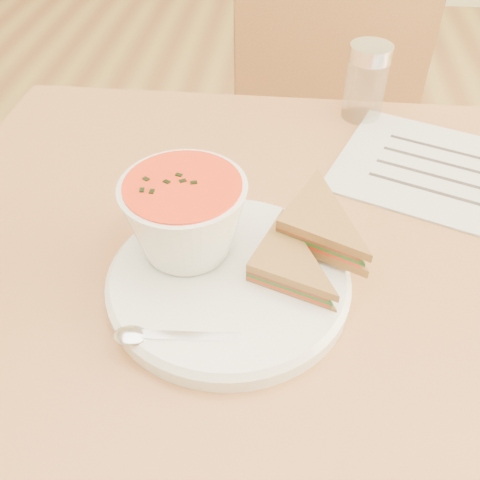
# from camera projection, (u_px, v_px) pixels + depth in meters

# --- Properties ---
(dining_table) EXTENTS (1.00, 0.70, 0.75)m
(dining_table) POSITION_uv_depth(u_px,v_px,m) (309.00, 414.00, 0.87)
(dining_table) COLOR brown
(dining_table) RESTS_ON floor
(chair_far) EXTENTS (0.51, 0.51, 0.97)m
(chair_far) POSITION_uv_depth(u_px,v_px,m) (345.00, 179.00, 1.15)
(chair_far) COLOR brown
(chair_far) RESTS_ON floor
(plate) EXTENTS (0.33, 0.33, 0.02)m
(plate) POSITION_uv_depth(u_px,v_px,m) (229.00, 281.00, 0.56)
(plate) COLOR white
(plate) RESTS_ON dining_table
(soup_bowl) EXTENTS (0.15, 0.15, 0.09)m
(soup_bowl) POSITION_uv_depth(u_px,v_px,m) (186.00, 220.00, 0.55)
(soup_bowl) COLOR white
(soup_bowl) RESTS_ON plate
(sandwich_half_a) EXTENTS (0.12, 0.12, 0.03)m
(sandwich_half_a) POSITION_uv_depth(u_px,v_px,m) (246.00, 275.00, 0.54)
(sandwich_half_a) COLOR #A67B3A
(sandwich_half_a) RESTS_ON plate
(sandwich_half_b) EXTENTS (0.14, 0.14, 0.03)m
(sandwich_half_b) POSITION_uv_depth(u_px,v_px,m) (276.00, 232.00, 0.57)
(sandwich_half_b) COLOR #A67B3A
(sandwich_half_b) RESTS_ON plate
(spoon) EXTENTS (0.17, 0.05, 0.01)m
(spoon) POSITION_uv_depth(u_px,v_px,m) (183.00, 337.00, 0.49)
(spoon) COLOR silver
(spoon) RESTS_ON plate
(paper_menu) EXTENTS (0.37, 0.32, 0.00)m
(paper_menu) POSITION_uv_depth(u_px,v_px,m) (455.00, 175.00, 0.71)
(paper_menu) COLOR silver
(paper_menu) RESTS_ON dining_table
(condiment_shaker) EXTENTS (0.07, 0.07, 0.11)m
(condiment_shaker) POSITION_uv_depth(u_px,v_px,m) (366.00, 82.00, 0.79)
(condiment_shaker) COLOR silver
(condiment_shaker) RESTS_ON dining_table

